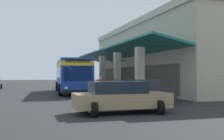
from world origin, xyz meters
name	(u,v)px	position (x,y,z in m)	size (l,w,h in m)	color
ground	(128,89)	(0.00, 8.00, 0.00)	(120.00, 120.00, 0.00)	#262628
curb_strip	(97,91)	(2.97, 3.47, 0.06)	(30.79, 0.50, 0.12)	#9E998E
plaza_building	(178,58)	(2.97, 13.10, 3.69)	(25.96, 15.70, 7.37)	#B2A88E
transit_bus	(72,74)	(4.56, 0.59, 1.85)	(11.36, 3.33, 3.34)	#193D9E
parked_sedan_charcoal	(137,92)	(16.15, 2.69, 0.75)	(2.81, 4.59, 1.47)	#232328
parked_sedan_tan	(120,97)	(19.34, 0.58, 0.75)	(2.47, 4.42, 1.47)	#9E845B
pedestrian	(101,86)	(12.19, 1.51, 0.92)	(0.36, 0.66, 1.64)	#726651
potted_palm	(116,85)	(6.61, 4.43, 0.80)	(1.85, 1.77, 3.26)	brown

